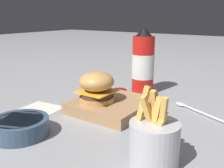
# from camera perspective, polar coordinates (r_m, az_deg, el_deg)

# --- Properties ---
(ground_plane) EXTENTS (6.00, 6.00, 0.00)m
(ground_plane) POSITION_cam_1_polar(r_m,az_deg,el_deg) (0.73, 1.12, -7.49)
(ground_plane) COLOR gray
(serving_board) EXTENTS (0.20, 0.21, 0.03)m
(serving_board) POSITION_cam_1_polar(r_m,az_deg,el_deg) (0.78, 0.00, -4.68)
(serving_board) COLOR #A37A51
(serving_board) RESTS_ON ground_plane
(burger) EXTENTS (0.10, 0.10, 0.09)m
(burger) POSITION_cam_1_polar(r_m,az_deg,el_deg) (0.75, -3.36, -0.60)
(burger) COLOR tan
(burger) RESTS_ON serving_board
(ketchup_bottle) EXTENTS (0.08, 0.08, 0.24)m
(ketchup_bottle) POSITION_cam_1_polar(r_m,az_deg,el_deg) (0.94, 6.78, 4.45)
(ketchup_bottle) COLOR red
(ketchup_bottle) RESTS_ON ground_plane
(fries_basket) EXTENTS (0.09, 0.09, 0.15)m
(fries_basket) POSITION_cam_1_polar(r_m,az_deg,el_deg) (0.51, 9.14, -12.30)
(fries_basket) COLOR #B7B7BC
(fries_basket) RESTS_ON ground_plane
(side_bowl) EXTENTS (0.14, 0.14, 0.04)m
(side_bowl) POSITION_cam_1_polar(r_m,az_deg,el_deg) (0.66, -19.46, -8.70)
(side_bowl) COLOR #384C66
(side_bowl) RESTS_ON ground_plane
(spoon) EXTENTS (0.18, 0.10, 0.01)m
(spoon) POSITION_cam_1_polar(r_m,az_deg,el_deg) (0.82, 16.54, -4.96)
(spoon) COLOR silver
(spoon) RESTS_ON ground_plane
(ketchup_puddle) EXTENTS (0.05, 0.05, 0.00)m
(ketchup_puddle) POSITION_cam_1_polar(r_m,az_deg,el_deg) (0.99, 1.61, -1.20)
(ketchup_puddle) COLOR #9E140F
(ketchup_puddle) RESTS_ON ground_plane
(parchment_square) EXTENTS (0.13, 0.13, 0.00)m
(parchment_square) POSITION_cam_1_polar(r_m,az_deg,el_deg) (0.82, -15.63, -5.36)
(parchment_square) COLOR beige
(parchment_square) RESTS_ON ground_plane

